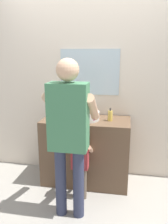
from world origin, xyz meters
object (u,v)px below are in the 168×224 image
object	(u,v)px
soap_bottle	(110,116)
adult_parent	(69,127)
child_toddler	(80,158)
toothbrush_cup	(57,114)

from	to	relation	value
soap_bottle	adult_parent	bearing A→B (deg)	-117.57
soap_bottle	adult_parent	distance (m)	0.78
child_toddler	adult_parent	distance (m)	0.57
toothbrush_cup	child_toddler	size ratio (longest dim) A/B	0.24
toothbrush_cup	adult_parent	distance (m)	0.77
soap_bottle	adult_parent	world-z (taller)	adult_parent
toothbrush_cup	soap_bottle	xyz separation A→B (m)	(0.70, 0.00, 0.01)
toothbrush_cup	child_toddler	xyz separation A→B (m)	(0.39, -0.39, -0.42)
toothbrush_cup	child_toddler	world-z (taller)	toothbrush_cup
soap_bottle	child_toddler	size ratio (longest dim) A/B	0.19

